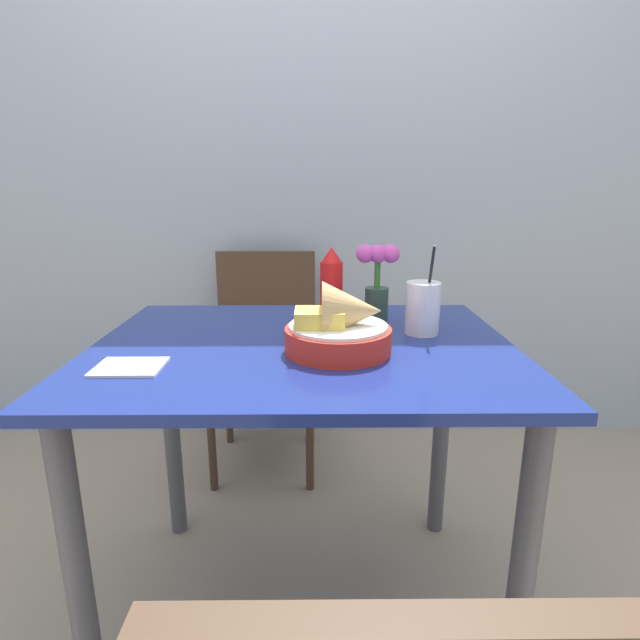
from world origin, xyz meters
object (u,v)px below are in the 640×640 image
at_px(ketchup_bottle, 331,287).
at_px(flower_vase, 377,280).
at_px(chair_far_window, 266,339).
at_px(drink_cup, 423,310).
at_px(food_basket, 342,327).

height_order(ketchup_bottle, flower_vase, flower_vase).
height_order(chair_far_window, drink_cup, drink_cup).
bearing_deg(food_basket, flower_vase, 67.77).
relative_size(food_basket, ketchup_bottle, 1.16).
bearing_deg(flower_vase, ketchup_bottle, -170.94).
distance_m(ketchup_bottle, flower_vase, 0.12).
distance_m(drink_cup, flower_vase, 0.17).
xyz_separation_m(food_basket, flower_vase, (0.11, 0.26, 0.06)).
distance_m(chair_far_window, flower_vase, 0.80).
xyz_separation_m(chair_far_window, flower_vase, (0.37, -0.62, 0.36)).
bearing_deg(flower_vase, food_basket, -112.23).
distance_m(chair_far_window, food_basket, 0.97).
bearing_deg(drink_cup, chair_far_window, 122.02).
relative_size(food_basket, flower_vase, 1.14).
xyz_separation_m(food_basket, drink_cup, (0.21, 0.14, 0.00)).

